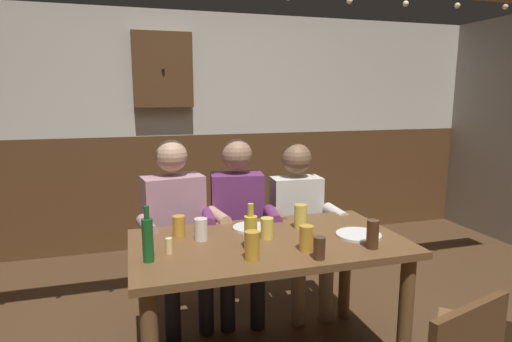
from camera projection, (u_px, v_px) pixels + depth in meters
The scene contains 21 objects.
back_wall_upper at pixel (200, 75), 4.27m from camera, with size 6.10×0.12×1.20m, color beige.
back_wall_wainscot at pixel (203, 189), 4.48m from camera, with size 6.10×0.12×1.15m, color brown.
dining_table at pixel (268, 260), 2.39m from camera, with size 1.51×0.84×0.75m.
person_0 at pixel (176, 223), 2.88m from camera, with size 0.58×0.58×1.25m.
person_1 at pixel (238, 219), 2.99m from camera, with size 0.54×0.57×1.25m.
person_2 at pixel (299, 218), 3.11m from camera, with size 0.52×0.53×1.20m.
chair_empty_near_left at pixel (509, 340), 1.89m from camera, with size 0.62×0.62×0.88m.
table_candle at pixel (169, 246), 2.16m from camera, with size 0.04×0.04×0.08m, color #F9E08C.
plate_0 at pixel (251, 228), 2.57m from camera, with size 0.22×0.22×0.01m, color white.
plate_1 at pixel (358, 235), 2.43m from camera, with size 0.26×0.26×0.01m, color white.
bottle_0 at pixel (148, 239), 2.04m from camera, with size 0.05×0.05×0.28m.
bottle_1 at pixel (251, 231), 2.21m from camera, with size 0.07×0.07×0.25m.
pint_glass_0 at pixel (252, 246), 2.07m from camera, with size 0.07×0.07×0.14m, color gold.
pint_glass_1 at pixel (319, 248), 2.09m from camera, with size 0.06×0.06×0.11m, color #4C2D19.
pint_glass_2 at pixel (301, 217), 2.57m from camera, with size 0.08×0.08×0.15m, color #E5C64C.
pint_glass_3 at pixel (267, 228), 2.39m from camera, with size 0.07×0.07×0.12m, color #E5C64C.
pint_glass_4 at pixel (201, 229), 2.36m from camera, with size 0.07×0.07×0.12m, color white.
pint_glass_5 at pixel (179, 226), 2.42m from camera, with size 0.07×0.07×0.12m, color gold.
pint_glass_6 at pixel (373, 234), 2.23m from camera, with size 0.06×0.06×0.15m, color #4C2D19.
pint_glass_7 at pixel (306, 238), 2.19m from camera, with size 0.07×0.07×0.14m, color gold.
wall_dart_cabinet at pixel (163, 70), 4.04m from camera, with size 0.56×0.15×0.70m.
Camera 1 is at (-0.71, -2.05, 1.55)m, focal length 29.87 mm.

